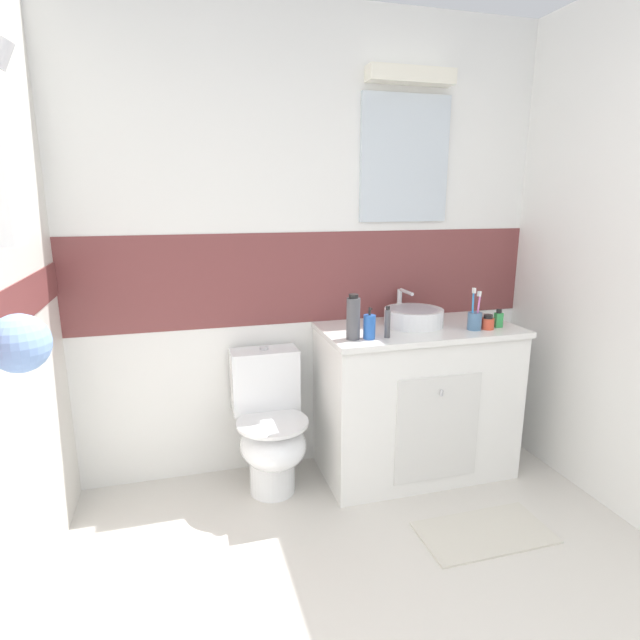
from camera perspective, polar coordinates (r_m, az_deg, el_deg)
ground_plane at (r=2.28m, az=8.46°, el=-29.56°), size 3.20×3.48×0.04m
wall_back_tiled at (r=2.86m, az=-0.79°, el=8.07°), size 3.20×0.20×2.50m
vanity_cabinet at (r=2.95m, az=10.59°, el=-8.74°), size 1.07×0.56×0.85m
sink_basin at (r=2.83m, az=10.40°, el=0.43°), size 0.32×0.37×0.18m
toilet at (r=2.76m, az=-5.60°, el=-11.86°), size 0.37×0.50×0.76m
toothbrush_cup at (r=2.81m, az=16.91°, el=0.04°), size 0.07×0.07×0.23m
soap_dispenser at (r=2.53m, az=5.54°, el=-0.75°), size 0.06×0.06×0.16m
shampoo_bottle_tall at (r=2.50m, az=3.74°, el=0.25°), size 0.07×0.07×0.23m
toothpaste_tube_upright at (r=2.55m, az=7.56°, el=-0.32°), size 0.03×0.03×0.16m
perfume_flask_small at (r=2.91m, az=19.33°, el=0.14°), size 0.04×0.03×0.10m
hair_gel_jar at (r=2.85m, az=18.24°, el=-0.28°), size 0.07×0.07×0.08m
bath_mat at (r=2.70m, az=17.90°, el=-21.69°), size 0.61×0.32×0.01m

